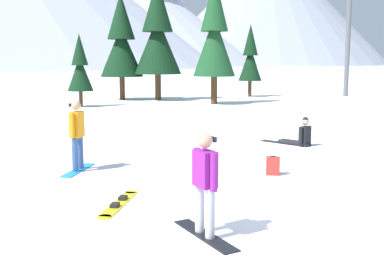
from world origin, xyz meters
TOP-DOWN VIEW (x-y plane):
  - ground_plane at (0.00, 0.00)m, footprint 800.00×800.00m
  - snowboarder_foreground at (-1.97, -0.92)m, footprint 0.55×1.62m
  - snowboarder_midground at (-3.39, 4.34)m, footprint 1.00×1.49m
  - snowboarder_background at (3.80, 5.63)m, footprint 1.19×1.70m
  - loose_snowboard_far_spare at (-2.94, 1.19)m, footprint 1.12×1.76m
  - backpack_red at (1.02, 2.35)m, footprint 0.38×0.35m
  - pine_tree_short at (1.81, 25.66)m, footprint 2.96×2.96m
  - pine_tree_tall at (11.62, 25.45)m, footprint 1.77×1.77m
  - pine_tree_leaning at (4.09, 24.46)m, footprint 3.25×3.25m
  - pine_tree_broad at (6.68, 20.45)m, footprint 2.65×2.65m
  - pine_tree_slender at (-1.51, 21.33)m, footprint 1.52×1.52m
  - ski_lift_tower at (18.75, 23.28)m, footprint 3.61×0.36m
  - peak_north_spur at (43.08, 242.72)m, footprint 143.26×143.26m
  - peak_west_ridge at (136.61, 259.12)m, footprint 142.62×142.62m

SIDE VIEW (x-z plane):
  - ground_plane at x=0.00m, z-range 0.00..0.00m
  - loose_snowboard_far_spare at x=-2.94m, z-range -0.02..0.07m
  - backpack_red at x=1.02m, z-range -0.02..0.45m
  - snowboarder_background at x=3.80m, z-range -0.15..0.81m
  - snowboarder_foreground at x=-1.97m, z-range 0.04..1.69m
  - snowboarder_midground at x=-3.39m, z-range 0.05..1.82m
  - pine_tree_slender at x=-1.51m, z-range 0.19..4.53m
  - pine_tree_tall at x=11.62m, z-range 0.24..5.73m
  - pine_tree_short at x=1.81m, z-range 0.33..7.72m
  - pine_tree_broad at x=6.68m, z-range 0.35..8.35m
  - pine_tree_leaning at x=4.09m, z-range 0.37..8.62m
  - ski_lift_tower at x=18.75m, z-range 0.77..10.30m
  - peak_north_spur at x=43.08m, z-range 1.25..56.71m
  - peak_west_ridge at x=136.61m, z-range 1.66..75.66m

